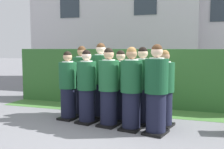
{
  "coord_description": "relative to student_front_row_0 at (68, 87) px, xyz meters",
  "views": [
    {
      "loc": [
        1.82,
        -5.18,
        1.62
      ],
      "look_at": [
        0.0,
        0.26,
        1.05
      ],
      "focal_mm": 43.19,
      "sensor_mm": 36.0,
      "label": 1
    }
  ],
  "objects": [
    {
      "name": "hedge",
      "position": [
        1.04,
        2.02,
        0.06
      ],
      "size": [
        7.0,
        0.7,
        1.59
      ],
      "color": "#33662D",
      "rests_on": "ground"
    },
    {
      "name": "student_front_row_3",
      "position": [
        1.56,
        -0.32,
        0.05
      ],
      "size": [
        0.45,
        0.53,
        1.64
      ],
      "color": "black",
      "rests_on": "ground"
    },
    {
      "name": "student_front_row_0",
      "position": [
        0.0,
        0.0,
        0.0
      ],
      "size": [
        0.42,
        0.49,
        1.55
      ],
      "color": "black",
      "rests_on": "ground"
    },
    {
      "name": "student_front_row_2",
      "position": [
        1.05,
        -0.22,
        0.04
      ],
      "size": [
        0.45,
        0.55,
        1.62
      ],
      "color": "black",
      "rests_on": "ground"
    },
    {
      "name": "student_rear_row_2",
      "position": [
        1.15,
        0.29,
        0.01
      ],
      "size": [
        0.42,
        0.49,
        1.57
      ],
      "color": "black",
      "rests_on": "ground"
    },
    {
      "name": "lawn_strip",
      "position": [
        1.04,
        1.22,
        -0.73
      ],
      "size": [
        7.0,
        0.9,
        0.01
      ],
      "primitive_type": "cube",
      "color": "#477A38",
      "rests_on": "ground"
    },
    {
      "name": "student_rear_row_4",
      "position": [
        2.14,
        0.1,
        0.02
      ],
      "size": [
        0.46,
        0.54,
        1.58
      ],
      "color": "black",
      "rests_on": "ground"
    },
    {
      "name": "student_rear_row_0",
      "position": [
        0.13,
        0.48,
        0.06
      ],
      "size": [
        0.49,
        0.57,
        1.67
      ],
      "color": "black",
      "rests_on": "ground"
    },
    {
      "name": "student_front_row_4",
      "position": [
        2.06,
        -0.43,
        0.07
      ],
      "size": [
        0.49,
        0.57,
        1.69
      ],
      "color": "black",
      "rests_on": "ground"
    },
    {
      "name": "ground_plane",
      "position": [
        1.04,
        -0.22,
        -0.74
      ],
      "size": [
        60.0,
        60.0,
        0.0
      ],
      "primitive_type": "plane",
      "color": "slate"
    },
    {
      "name": "student_front_row_1",
      "position": [
        0.53,
        -0.14,
        0.02
      ],
      "size": [
        0.45,
        0.52,
        1.58
      ],
      "color": "black",
      "rests_on": "ground"
    },
    {
      "name": "student_rear_row_3",
      "position": [
        1.67,
        0.18,
        0.05
      ],
      "size": [
        0.47,
        0.56,
        1.64
      ],
      "color": "black",
      "rests_on": "ground"
    },
    {
      "name": "student_rear_row_1",
      "position": [
        0.64,
        0.42,
        0.09
      ],
      "size": [
        0.47,
        0.55,
        1.73
      ],
      "color": "black",
      "rests_on": "ground"
    }
  ]
}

